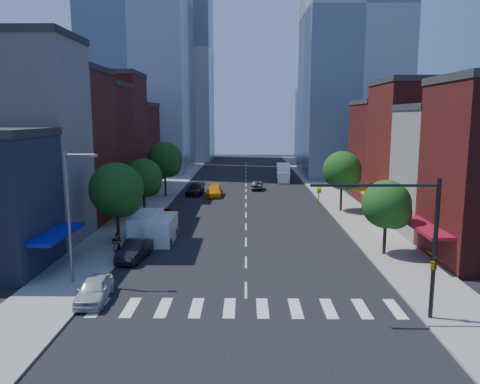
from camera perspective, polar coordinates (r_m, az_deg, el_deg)
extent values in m
plane|color=black|center=(31.90, 0.73, -11.86)|extent=(220.00, 220.00, 0.00)
cube|color=gray|center=(71.77, -9.30, 0.00)|extent=(5.00, 120.00, 0.15)
cube|color=gray|center=(71.78, 10.76, -0.04)|extent=(5.00, 120.00, 0.15)
cube|color=silver|center=(29.12, 0.73, -13.98)|extent=(19.00, 3.00, 0.01)
cube|color=#B8B3A9|center=(46.79, -26.04, 5.28)|extent=(12.00, 8.00, 18.00)
cube|color=maroon|center=(54.57, -21.98, 4.93)|extent=(12.00, 9.00, 16.00)
cube|color=#541715|center=(62.51, -18.97, 5.11)|extent=(12.00, 8.00, 15.00)
cube|color=maroon|center=(70.51, -16.70, 6.45)|extent=(12.00, 9.00, 17.00)
cube|color=#541715|center=(79.72, -14.60, 5.39)|extent=(12.00, 10.00, 13.00)
cube|color=#B8B3A9|center=(49.75, 25.73, 2.01)|extent=(12.00, 8.00, 12.00)
cube|color=maroon|center=(57.85, 22.10, 4.64)|extent=(12.00, 10.00, 15.00)
cube|color=#541715|center=(67.31, 18.98, 4.52)|extent=(12.00, 10.00, 13.00)
cube|color=#9EA5AD|center=(95.71, 13.63, 20.18)|extent=(18.00, 20.00, 60.00)
cube|color=#9EA5AD|center=(127.11, -7.74, 16.66)|extent=(18.00, 18.00, 56.00)
cylinder|color=black|center=(28.33, 22.65, -6.50)|extent=(0.24, 0.24, 8.00)
cylinder|color=black|center=(26.48, 16.10, 0.77)|extent=(7.00, 0.16, 0.16)
imported|color=gold|center=(25.94, 9.63, -0.51)|extent=(0.22, 0.18, 1.10)
imported|color=gold|center=(28.55, 22.55, -8.04)|extent=(0.48, 2.24, 0.90)
cylinder|color=slate|center=(33.70, -20.14, -3.03)|extent=(0.20, 0.20, 9.00)
cylinder|color=slate|center=(32.75, -18.92, 4.31)|extent=(2.00, 0.14, 0.14)
cube|color=slate|center=(32.46, -17.42, 4.26)|extent=(0.50, 0.25, 0.18)
cylinder|color=black|center=(43.37, -14.67, -3.53)|extent=(0.28, 0.28, 3.92)
sphere|color=#124214|center=(42.83, -14.83, 0.30)|extent=(4.80, 4.80, 4.80)
sphere|color=#124214|center=(42.49, -14.12, -0.69)|extent=(3.36, 3.36, 3.36)
cylinder|color=black|center=(53.86, -11.60, -1.10)|extent=(0.28, 0.28, 3.64)
sphere|color=#124214|center=(53.44, -11.69, 1.78)|extent=(4.20, 4.20, 4.20)
sphere|color=#124214|center=(53.11, -11.11, 1.04)|extent=(2.94, 2.94, 2.94)
cylinder|color=black|center=(67.38, -9.10, 1.27)|extent=(0.28, 0.28, 4.20)
sphere|color=#124214|center=(67.02, -9.16, 3.94)|extent=(5.00, 5.00, 5.00)
sphere|color=#124214|center=(66.70, -8.68, 3.28)|extent=(3.50, 3.50, 3.50)
cylinder|color=black|center=(40.64, 17.24, -4.91)|extent=(0.28, 0.28, 3.36)
sphere|color=#124214|center=(40.11, 17.41, -1.42)|extent=(4.00, 4.00, 4.00)
sphere|color=#124214|center=(40.12, 18.31, -2.34)|extent=(2.80, 2.80, 2.80)
cylinder|color=black|center=(57.70, 12.23, -0.30)|extent=(0.28, 0.28, 3.92)
sphere|color=#124214|center=(57.29, 12.33, 2.60)|extent=(4.60, 4.60, 4.60)
sphere|color=#124214|center=(57.21, 12.95, 1.86)|extent=(3.22, 3.22, 3.22)
imported|color=silver|center=(31.23, -17.34, -11.28)|extent=(2.05, 4.55, 1.52)
imported|color=black|center=(38.91, -12.74, -6.96)|extent=(2.24, 4.88, 1.55)
imported|color=#999999|center=(52.02, -9.80, -2.87)|extent=(2.36, 4.92, 1.35)
imported|color=black|center=(69.19, -5.49, 0.33)|extent=(2.54, 5.57, 1.58)
cube|color=white|center=(43.88, -9.46, -4.50)|extent=(2.19, 5.44, 2.28)
cube|color=black|center=(41.83, -9.96, -4.74)|extent=(2.01, 1.09, 0.98)
cylinder|color=black|center=(42.50, -11.17, -6.07)|extent=(0.27, 0.83, 0.83)
cylinder|color=black|center=(42.15, -8.55, -6.12)|extent=(0.27, 0.83, 0.83)
cylinder|color=black|center=(46.01, -10.24, -4.86)|extent=(0.27, 0.83, 0.83)
cylinder|color=black|center=(45.68, -7.82, -4.90)|extent=(0.27, 0.83, 0.83)
cube|color=white|center=(45.62, -11.32, -4.01)|extent=(2.46, 5.60, 2.31)
cube|color=black|center=(43.58, -12.03, -4.22)|extent=(2.08, 1.20, 0.99)
cylinder|color=black|center=(44.32, -13.14, -5.50)|extent=(0.31, 0.85, 0.84)
cylinder|color=black|center=(43.80, -10.65, -5.59)|extent=(0.31, 0.85, 0.84)
cylinder|color=black|center=(47.80, -11.87, -4.37)|extent=(0.31, 0.85, 0.84)
cylinder|color=black|center=(47.32, -9.55, -4.44)|extent=(0.31, 0.85, 0.84)
imported|color=#FDA00D|center=(67.51, -3.16, 0.14)|extent=(2.31, 5.49, 1.58)
imported|color=black|center=(73.44, 2.12, 0.80)|extent=(1.87, 4.25, 1.36)
imported|color=#999999|center=(90.54, 5.54, 2.41)|extent=(2.23, 4.54, 1.49)
cube|color=white|center=(83.90, 5.28, 2.39)|extent=(2.56, 6.15, 2.97)
cube|color=white|center=(80.45, 5.34, 1.76)|extent=(2.13, 1.78, 1.86)
cylinder|color=black|center=(81.25, 4.60, 1.41)|extent=(0.32, 0.85, 0.84)
cylinder|color=black|center=(81.30, 6.04, 1.39)|extent=(0.32, 0.85, 0.84)
cylinder|color=black|center=(85.39, 4.56, 1.79)|extent=(0.32, 0.85, 0.84)
cylinder|color=black|center=(85.44, 5.93, 1.78)|extent=(0.32, 0.85, 0.84)
imported|color=#999999|center=(39.91, -14.61, -6.14)|extent=(0.58, 0.76, 1.89)
imported|color=#999999|center=(38.76, -15.10, -6.74)|extent=(0.68, 0.86, 1.74)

